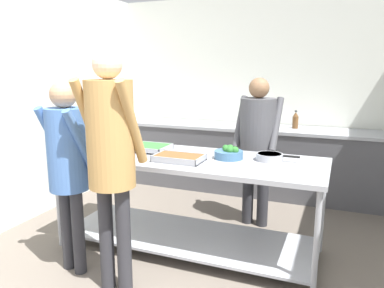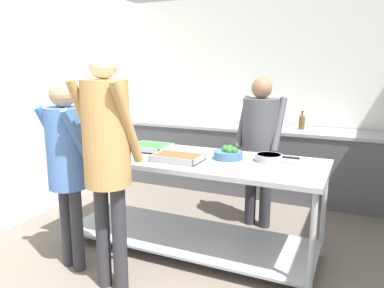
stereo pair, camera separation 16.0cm
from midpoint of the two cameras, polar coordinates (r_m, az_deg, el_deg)
name	(u,v)px [view 1 (the left image)]	position (r m, az deg, el deg)	size (l,w,h in m)	color
wall_rear	(257,93)	(5.39, 9.09, 7.64)	(4.23, 0.06, 2.65)	silver
wall_left	(34,100)	(4.61, -23.82, 6.15)	(0.06, 4.19, 2.65)	silver
back_counter	(249,159)	(5.17, 7.85, -2.27)	(4.07, 0.65, 0.91)	#4C4C51
serving_counter	(188,187)	(3.46, -1.96, -6.64)	(2.43, 0.89, 0.89)	#9EA0A8
plate_stack	(95,154)	(3.51, -15.79, -1.50)	(0.22, 0.22, 0.05)	white
serving_tray_vegetables	(150,148)	(3.66, -7.72, -0.61)	(0.37, 0.32, 0.05)	#9EA0A8
serving_tray_roast	(179,158)	(3.23, -3.44, -2.18)	(0.42, 0.26, 0.05)	#9EA0A8
broccoli_bowl	(229,153)	(3.32, 4.28, -1.44)	(0.25, 0.25, 0.12)	#3D668C
sauce_pan	(270,157)	(3.30, 10.42, -1.90)	(0.37, 0.23, 0.06)	#9EA0A8
guest_serving_left	(111,146)	(2.75, -13.89, -0.34)	(0.44, 0.34, 1.81)	#2D2D33
guest_serving_right	(68,157)	(3.17, -19.81, -1.82)	(0.46, 0.37, 1.59)	#2D2D33
cook_behind_counter	(257,137)	(3.96, 8.80, 1.06)	(0.49, 0.37, 1.58)	#2D2D33
water_bottle	(295,120)	(5.00, 14.60, 3.52)	(0.08, 0.08, 0.23)	brown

